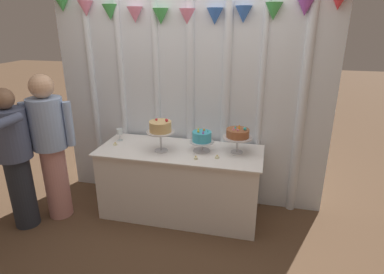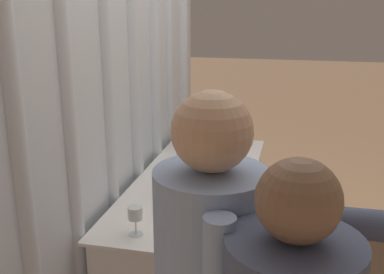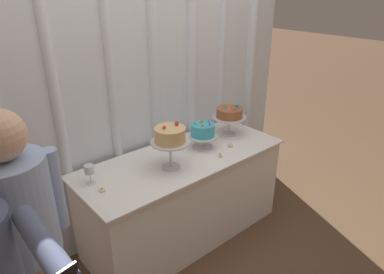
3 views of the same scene
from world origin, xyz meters
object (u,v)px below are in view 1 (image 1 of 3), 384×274
at_px(cake_display_center, 202,138).
at_px(tealight_far_left, 115,144).
at_px(tealight_near_right, 217,157).
at_px(cake_display_leftmost, 160,128).
at_px(tealight_near_left, 196,158).
at_px(cake_display_rightmost, 238,134).
at_px(wine_glass, 120,132).
at_px(cake_table, 180,182).
at_px(guest_man_pink_jacket, 50,143).
at_px(guest_girl_blue_dress, 14,155).

relative_size(cake_display_center, tealight_far_left, 5.43).
bearing_deg(tealight_near_right, cake_display_leftmost, 175.68).
distance_m(cake_display_center, tealight_near_left, 0.25).
relative_size(cake_display_center, tealight_near_right, 5.35).
bearing_deg(cake_display_center, cake_display_rightmost, 7.03).
relative_size(cake_display_rightmost, tealight_near_left, 7.67).
height_order(wine_glass, tealight_near_left, wine_glass).
xyz_separation_m(cake_table, tealight_near_left, (0.21, -0.19, 0.39)).
xyz_separation_m(cake_display_leftmost, guest_man_pink_jacket, (-1.10, -0.26, -0.16)).
xyz_separation_m(cake_display_leftmost, cake_display_center, (0.41, 0.10, -0.11)).
bearing_deg(cake_display_rightmost, guest_girl_blue_dress, -162.88).
distance_m(cake_display_leftmost, tealight_near_left, 0.47).
xyz_separation_m(wine_glass, guest_man_pink_jacket, (-0.56, -0.45, -0.01)).
xyz_separation_m(wine_glass, tealight_near_right, (1.14, -0.23, -0.09)).
xyz_separation_m(cake_display_center, guest_girl_blue_dress, (-1.74, -0.60, -0.11)).
xyz_separation_m(cake_table, guest_man_pink_jacket, (-1.28, -0.33, 0.46)).
relative_size(cake_table, wine_glass, 12.46).
bearing_deg(guest_man_pink_jacket, tealight_near_right, 7.18).
distance_m(cake_table, tealight_near_right, 0.58).
distance_m(cake_table, cake_display_rightmost, 0.82).
bearing_deg(cake_table, cake_display_center, 5.68).
bearing_deg(tealight_near_left, tealight_far_left, 169.87).
distance_m(cake_table, wine_glass, 0.88).
height_order(cake_table, cake_display_center, cake_display_center).
bearing_deg(guest_girl_blue_dress, guest_man_pink_jacket, 46.81).
distance_m(tealight_near_right, guest_man_pink_jacket, 1.71).
bearing_deg(tealight_near_right, cake_display_rightmost, 46.89).
bearing_deg(tealight_far_left, cake_display_leftmost, -4.88).
bearing_deg(cake_display_leftmost, wine_glass, 160.95).
height_order(cake_display_leftmost, guest_man_pink_jacket, guest_man_pink_jacket).
height_order(cake_display_leftmost, tealight_near_right, cake_display_leftmost).
xyz_separation_m(tealight_near_left, tealight_near_right, (0.20, 0.08, -0.00)).
height_order(tealight_near_right, guest_girl_blue_dress, guest_girl_blue_dress).
height_order(cake_table, guest_girl_blue_dress, guest_girl_blue_dress).
bearing_deg(tealight_near_left, cake_display_leftmost, 162.99).
relative_size(tealight_near_left, guest_girl_blue_dress, 0.03).
height_order(cake_display_leftmost, guest_girl_blue_dress, guest_girl_blue_dress).
distance_m(cake_display_leftmost, tealight_near_right, 0.64).
distance_m(cake_table, tealight_far_left, 0.81).
xyz_separation_m(tealight_near_right, guest_man_pink_jacket, (-1.69, -0.21, 0.08)).
relative_size(cake_table, tealight_far_left, 37.38).
bearing_deg(cake_display_leftmost, tealight_far_left, 175.12).
distance_m(wine_glass, guest_man_pink_jacket, 0.71).
height_order(tealight_near_left, tealight_near_right, tealight_near_left).
xyz_separation_m(cake_display_rightmost, guest_man_pink_jacket, (-1.86, -0.40, -0.11)).
xyz_separation_m(cake_table, tealight_far_left, (-0.72, -0.03, 0.39)).
distance_m(wine_glass, tealight_far_left, 0.17).
xyz_separation_m(cake_display_leftmost, tealight_near_left, (0.39, -0.12, -0.24)).
height_order(cake_display_leftmost, cake_display_center, cake_display_leftmost).
bearing_deg(tealight_far_left, wine_glass, 93.83).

